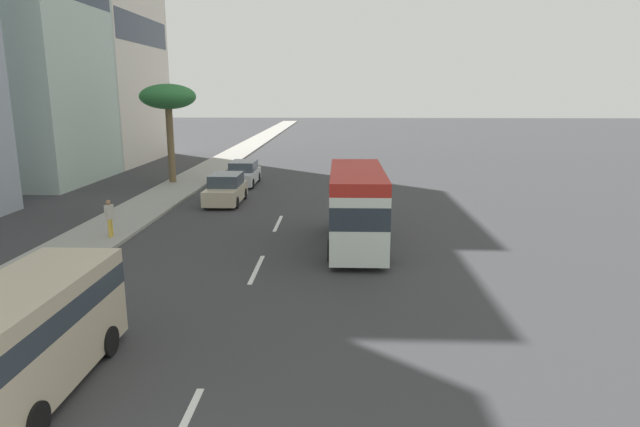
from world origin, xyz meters
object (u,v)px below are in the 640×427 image
(car_fourth, at_px, (226,190))
(pedestrian_mid_block, at_px, (110,217))
(van_lead, at_px, (26,331))
(minibus_second, at_px, (357,205))
(car_third, at_px, (243,174))
(palm_tree, at_px, (168,99))

(car_fourth, bearing_deg, pedestrian_mid_block, -22.39)
(van_lead, bearing_deg, minibus_second, 147.49)
(car_third, relative_size, pedestrian_mid_block, 2.82)
(van_lead, height_order, pedestrian_mid_block, van_lead)
(car_third, height_order, car_fourth, car_fourth)
(van_lead, xyz_separation_m, pedestrian_mid_block, (11.89, 3.28, -0.33))
(palm_tree, bearing_deg, car_third, -90.87)
(pedestrian_mid_block, bearing_deg, minibus_second, 116.30)
(minibus_second, bearing_deg, palm_tree, 38.86)
(car_fourth, xyz_separation_m, palm_tree, (6.45, 5.03, 4.98))
(minibus_second, relative_size, pedestrian_mid_block, 4.37)
(van_lead, relative_size, palm_tree, 0.82)
(car_fourth, bearing_deg, van_lead, -0.10)
(car_fourth, height_order, pedestrian_mid_block, pedestrian_mid_block)
(minibus_second, distance_m, palm_tree, 19.82)
(minibus_second, height_order, car_fourth, minibus_second)
(car_fourth, distance_m, pedestrian_mid_block, 8.70)
(pedestrian_mid_block, bearing_deg, car_third, -162.82)
(van_lead, xyz_separation_m, car_third, (26.30, 0.07, -0.60))
(car_third, bearing_deg, car_fourth, 0.99)
(minibus_second, xyz_separation_m, car_fourth, (8.66, 7.14, -0.95))
(pedestrian_mid_block, bearing_deg, palm_tree, -143.51)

